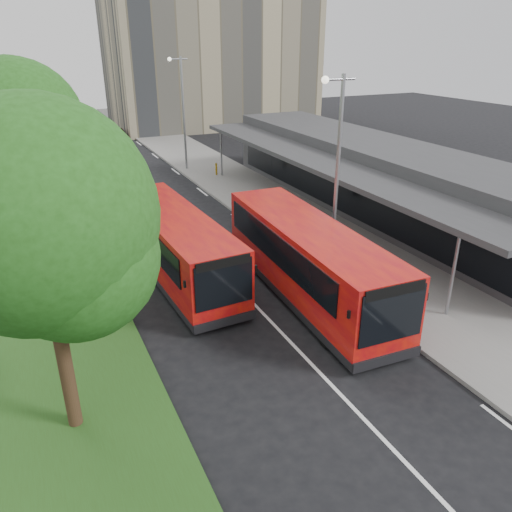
{
  "coord_description": "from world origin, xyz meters",
  "views": [
    {
      "loc": [
        -7.09,
        -14.27,
        9.4
      ],
      "look_at": [
        0.57,
        1.91,
        1.5
      ],
      "focal_mm": 35.0,
      "sensor_mm": 36.0,
      "label": 1
    }
  ],
  "objects": [
    {
      "name": "ground",
      "position": [
        0.0,
        0.0,
        0.0
      ],
      "size": [
        120.0,
        120.0,
        0.0
      ],
      "primitive_type": "plane",
      "color": "black",
      "rests_on": "ground"
    },
    {
      "name": "pavement",
      "position": [
        6.0,
        20.0,
        0.07
      ],
      "size": [
        5.0,
        80.0,
        0.15
      ],
      "primitive_type": "cube",
      "color": "slate",
      "rests_on": "ground"
    },
    {
      "name": "grass_verge",
      "position": [
        -7.0,
        20.0,
        0.05
      ],
      "size": [
        5.0,
        80.0,
        0.1
      ],
      "primitive_type": "cube",
      "color": "#254917",
      "rests_on": "ground"
    },
    {
      "name": "lane_centre_line",
      "position": [
        0.0,
        15.0,
        0.01
      ],
      "size": [
        0.12,
        70.0,
        0.01
      ],
      "primitive_type": "cube",
      "color": "silver",
      "rests_on": "ground"
    },
    {
      "name": "kerb_dashes",
      "position": [
        3.3,
        19.0,
        0.01
      ],
      "size": [
        0.12,
        56.0,
        0.01
      ],
      "color": "silver",
      "rests_on": "ground"
    },
    {
      "name": "office_block",
      "position": [
        14.0,
        42.0,
        9.0
      ],
      "size": [
        22.0,
        12.0,
        18.0
      ],
      "primitive_type": "cube",
      "color": "tan",
      "rests_on": "ground"
    },
    {
      "name": "station_building",
      "position": [
        10.86,
        8.0,
        2.04
      ],
      "size": [
        7.7,
        26.0,
        4.0
      ],
      "color": "#303033",
      "rests_on": "ground"
    },
    {
      "name": "tree_near",
      "position": [
        -7.01,
        -2.95,
        5.47
      ],
      "size": [
        5.27,
        5.27,
        8.47
      ],
      "color": "#382816",
      "rests_on": "ground"
    },
    {
      "name": "tree_mid",
      "position": [
        -7.01,
        9.05,
        5.65
      ],
      "size": [
        5.44,
        5.44,
        8.75
      ],
      "color": "#382816",
      "rests_on": "ground"
    },
    {
      "name": "tree_far",
      "position": [
        -7.01,
        21.05,
        5.45
      ],
      "size": [
        5.25,
        5.25,
        8.44
      ],
      "color": "#382816",
      "rests_on": "ground"
    },
    {
      "name": "lamp_post_near",
      "position": [
        4.12,
        2.0,
        4.72
      ],
      "size": [
        1.44,
        0.28,
        8.0
      ],
      "color": "gray",
      "rests_on": "pavement"
    },
    {
      "name": "lamp_post_far",
      "position": [
        4.12,
        22.0,
        4.72
      ],
      "size": [
        1.44,
        0.28,
        8.0
      ],
      "color": "gray",
      "rests_on": "pavement"
    },
    {
      "name": "bus_main",
      "position": [
        2.16,
        0.59,
        1.51
      ],
      "size": [
        3.14,
        10.53,
        2.95
      ],
      "rotation": [
        0.0,
        0.0,
        -0.05
      ],
      "color": "red",
      "rests_on": "ground"
    },
    {
      "name": "bus_second",
      "position": [
        -1.92,
        4.48,
        1.43
      ],
      "size": [
        2.93,
        9.96,
        2.79
      ],
      "rotation": [
        0.0,
        0.0,
        0.04
      ],
      "color": "red",
      "rests_on": "ground"
    },
    {
      "name": "litter_bin",
      "position": [
        5.08,
        10.69,
        0.6
      ],
      "size": [
        0.56,
        0.56,
        0.89
      ],
      "primitive_type": "cylinder",
      "rotation": [
        0.0,
        0.0,
        -0.14
      ],
      "color": "#351D15",
      "rests_on": "pavement"
    },
    {
      "name": "bollard",
      "position": [
        5.56,
        19.22,
        0.58
      ],
      "size": [
        0.15,
        0.15,
        0.85
      ],
      "primitive_type": "cylinder",
      "rotation": [
        0.0,
        0.0,
        0.11
      ],
      "color": "#FBB80D",
      "rests_on": "pavement"
    },
    {
      "name": "car_near",
      "position": [
        1.96,
        36.94,
        0.55
      ],
      "size": [
        2.01,
        3.44,
        1.1
      ],
      "primitive_type": "imported",
      "rotation": [
        0.0,
        0.0,
        -0.23
      ],
      "color": "#590C0F",
      "rests_on": "ground"
    },
    {
      "name": "car_far",
      "position": [
        -1.78,
        43.73,
        0.65
      ],
      "size": [
        1.89,
        4.07,
        1.29
      ],
      "primitive_type": "imported",
      "rotation": [
        0.0,
        0.0,
        -0.14
      ],
      "color": "navy",
      "rests_on": "ground"
    }
  ]
}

